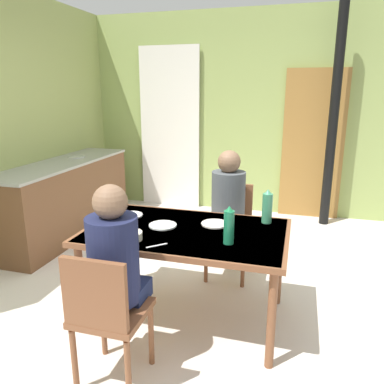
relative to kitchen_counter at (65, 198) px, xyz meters
name	(u,v)px	position (x,y,z in m)	size (l,w,h in m)	color
ground_plane	(169,304)	(1.76, -1.18, -0.45)	(7.23, 7.23, 0.00)	silver
wall_back	(233,114)	(1.76, 1.60, 0.94)	(4.38, 0.10, 2.78)	#96AB5D
wall_left	(3,123)	(-0.33, -0.48, 0.94)	(0.10, 4.17, 2.78)	#9BA85E
door_wooden	(313,145)	(2.88, 1.52, 0.55)	(0.80, 0.05, 2.00)	olive
stove_pipe_column	(333,118)	(3.09, 1.25, 0.94)	(0.12, 0.12, 2.78)	black
curtain_panel	(170,129)	(0.84, 1.50, 0.72)	(0.90, 0.03, 2.33)	white
kitchen_counter	(65,198)	(0.00, 0.00, 0.00)	(0.61, 2.16, 0.91)	brown
dining_table	(186,238)	(1.95, -1.30, 0.21)	(1.48, 0.93, 0.72)	brown
chair_near_diner	(106,312)	(1.71, -2.12, 0.05)	(0.40, 0.40, 0.87)	brown
chair_far_diner	(230,224)	(2.13, -0.49, 0.05)	(0.40, 0.40, 0.87)	brown
person_near_diner	(114,257)	(1.71, -1.98, 0.33)	(0.30, 0.37, 0.77)	#1A244C
person_far_diner	(228,199)	(2.13, -0.62, 0.33)	(0.30, 0.37, 0.77)	#514C54
water_bottle_green_near	(229,226)	(2.30, -1.47, 0.40)	(0.07, 0.07, 0.26)	#1D7C50
water_bottle_green_far	(267,207)	(2.50, -0.98, 0.40)	(0.08, 0.08, 0.27)	#3D9166
serving_bowl_center	(130,236)	(1.63, -1.59, 0.30)	(0.17, 0.17, 0.06)	beige
dinner_plate_near_left	(215,224)	(2.13, -1.14, 0.28)	(0.21, 0.21, 0.01)	white
dinner_plate_near_right	(163,225)	(1.75, -1.28, 0.28)	(0.21, 0.21, 0.01)	white
dinner_plate_far_center	(130,215)	(1.41, -1.13, 0.28)	(0.20, 0.20, 0.01)	white
drinking_glass_by_near_diner	(105,226)	(1.40, -1.53, 0.33)	(0.06, 0.06, 0.11)	silver
cutlery_knife_near	(129,228)	(1.53, -1.39, 0.28)	(0.15, 0.02, 0.00)	silver
cutlery_fork_near	(157,246)	(1.85, -1.65, 0.28)	(0.15, 0.02, 0.00)	silver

